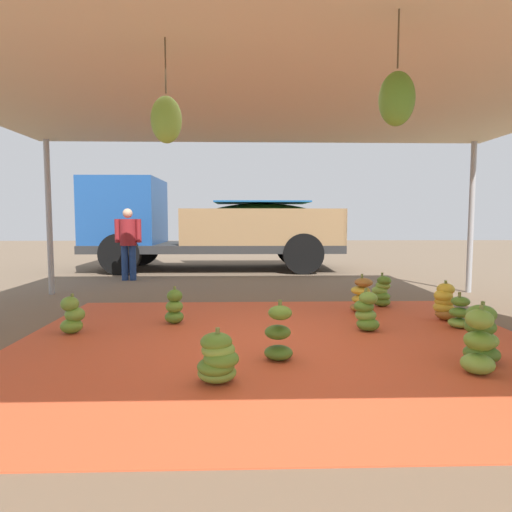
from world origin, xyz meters
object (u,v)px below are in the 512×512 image
banana_bunch_0 (382,292)px  banana_bunch_1 (362,296)px  banana_bunch_9 (481,336)px  cargo_truck_main (205,224)px  banana_bunch_4 (218,359)px  worker_0 (128,239)px  banana_bunch_10 (445,303)px  banana_bunch_11 (174,308)px  banana_bunch_8 (72,316)px  banana_bunch_5 (479,344)px  banana_bunch_7 (366,312)px  banana_bunch_2 (460,314)px  banana_bunch_3 (279,335)px

banana_bunch_0 → banana_bunch_1: (-0.43, -0.42, 0.01)m
banana_bunch_9 → cargo_truck_main: (-3.25, 7.89, 0.94)m
banana_bunch_4 → worker_0: worker_0 is taller
banana_bunch_10 → cargo_truck_main: 7.24m
banana_bunch_11 → cargo_truck_main: 6.34m
banana_bunch_8 → banana_bunch_5: bearing=-20.0°
banana_bunch_8 → banana_bunch_11: bearing=22.0°
banana_bunch_4 → banana_bunch_8: bearing=137.8°
worker_0 → banana_bunch_7: bearing=-48.8°
banana_bunch_8 → banana_bunch_11: (1.13, 0.46, 0.00)m
banana_bunch_2 → banana_bunch_3: 2.62m
banana_bunch_9 → worker_0: bearing=129.4°
banana_bunch_8 → banana_bunch_0: bearing=20.0°
banana_bunch_0 → worker_0: 5.63m
banana_bunch_0 → banana_bunch_4: 3.92m
banana_bunch_9 → banana_bunch_11: bearing=152.4°
banana_bunch_2 → worker_0: bearing=139.2°
banana_bunch_11 → banana_bunch_0: bearing=19.2°
banana_bunch_4 → worker_0: (-2.30, 6.23, 0.72)m
banana_bunch_5 → banana_bunch_8: 4.31m
banana_bunch_7 → cargo_truck_main: bearing=110.5°
banana_bunch_11 → banana_bunch_7: bearing=-10.1°
banana_bunch_0 → cargo_truck_main: bearing=121.2°
banana_bunch_1 → banana_bunch_11: bearing=-166.3°
banana_bunch_1 → banana_bunch_9: banana_bunch_9 is taller
banana_bunch_7 → banana_bunch_8: 3.49m
cargo_truck_main → worker_0: 2.61m
banana_bunch_2 → banana_bunch_7: size_ratio=0.87×
banana_bunch_2 → banana_bunch_7: bearing=-175.6°
banana_bunch_3 → banana_bunch_4: size_ratio=1.28×
cargo_truck_main → banana_bunch_3: bearing=-80.1°
banana_bunch_3 → banana_bunch_9: 1.90m
banana_bunch_3 → banana_bunch_0: bearing=54.9°
banana_bunch_9 → banana_bunch_1: bearing=103.0°
banana_bunch_2 → banana_bunch_9: 1.37m
banana_bunch_0 → banana_bunch_5: (-0.09, -2.98, 0.04)m
banana_bunch_8 → cargo_truck_main: size_ratio=0.07×
banana_bunch_0 → banana_bunch_7: bearing=-113.9°
worker_0 → banana_bunch_0: bearing=-33.6°
banana_bunch_3 → worker_0: (-2.85, 5.66, 0.67)m
banana_bunch_9 → banana_bunch_11: (-3.11, 1.63, -0.05)m
banana_bunch_5 → worker_0: 7.62m
banana_bunch_3 → banana_bunch_7: size_ratio=1.14×
banana_bunch_9 → worker_0: (-4.75, 5.77, 0.66)m
banana_bunch_0 → banana_bunch_5: bearing=-91.8°
banana_bunch_10 → banana_bunch_2: bearing=-91.6°
banana_bunch_2 → cargo_truck_main: (-3.69, 6.59, 1.02)m
banana_bunch_3 → banana_bunch_8: size_ratio=1.24×
banana_bunch_7 → banana_bunch_8: (-3.49, -0.03, -0.02)m
worker_0 → banana_bunch_11: bearing=-68.5°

